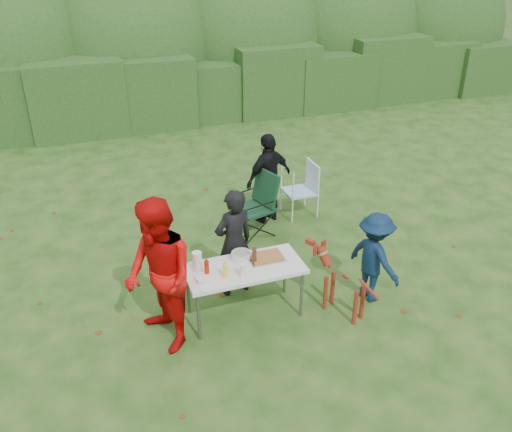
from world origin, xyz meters
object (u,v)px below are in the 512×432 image
object	(u,v)px
folding_table	(244,271)
camping_chair	(254,205)
person_red_jacket	(159,277)
paper_towel_roll	(197,261)
ketchup_bottle	(207,269)
beer_bottle	(254,256)
person_cook	(234,243)
mustard_bottle	(225,271)
lawn_chair	(300,189)
child	(374,258)
dog	(345,286)
person_black_puffy	(269,178)

from	to	relation	value
folding_table	camping_chair	bearing A→B (deg)	67.39
person_red_jacket	paper_towel_roll	size ratio (longest dim) A/B	7.40
ketchup_bottle	beer_bottle	world-z (taller)	beer_bottle
person_cook	mustard_bottle	xyz separation A→B (m)	(-0.33, -0.69, 0.06)
folding_table	person_cook	size ratio (longest dim) A/B	0.96
person_red_jacket	paper_towel_roll	world-z (taller)	person_red_jacket
lawn_chair	folding_table	bearing A→B (deg)	52.93
child	person_cook	bearing A→B (deg)	49.45
folding_table	camping_chair	size ratio (longest dim) A/B	1.41
lawn_chair	paper_towel_roll	distance (m)	3.30
camping_chair	ketchup_bottle	distance (m)	2.42
person_red_jacket	mustard_bottle	world-z (taller)	person_red_jacket
lawn_chair	mustard_bottle	bearing A→B (deg)	50.48
paper_towel_roll	lawn_chair	bearing A→B (deg)	43.33
person_red_jacket	mustard_bottle	bearing A→B (deg)	78.73
person_red_jacket	ketchup_bottle	size ratio (longest dim) A/B	8.74
mustard_bottle	ketchup_bottle	bearing A→B (deg)	152.67
dog	ketchup_bottle	world-z (taller)	ketchup_bottle
person_red_jacket	paper_towel_roll	bearing A→B (deg)	106.79
person_cook	dog	xyz separation A→B (m)	(1.19, -0.96, -0.34)
dog	camping_chair	bearing A→B (deg)	-18.09
folding_table	dog	world-z (taller)	dog
person_red_jacket	beer_bottle	size ratio (longest dim) A/B	8.01
folding_table	ketchup_bottle	size ratio (longest dim) A/B	6.82
camping_chair	lawn_chair	size ratio (longest dim) A/B	1.11
person_black_puffy	beer_bottle	size ratio (longest dim) A/B	6.57
person_red_jacket	camping_chair	world-z (taller)	person_red_jacket
mustard_bottle	ketchup_bottle	distance (m)	0.23
person_red_jacket	camping_chair	xyz separation A→B (m)	(1.91, 2.14, -0.43)
person_black_puffy	mustard_bottle	size ratio (longest dim) A/B	7.88
folding_table	mustard_bottle	bearing A→B (deg)	-152.86
person_black_puffy	paper_towel_roll	bearing A→B (deg)	30.41
child	paper_towel_roll	xyz separation A→B (m)	(-2.31, 0.35, 0.23)
ketchup_bottle	person_cook	bearing A→B (deg)	47.87
paper_towel_roll	dog	bearing A→B (deg)	-16.82
child	paper_towel_roll	size ratio (longest dim) A/B	4.96
dog	folding_table	bearing A→B (deg)	43.37
camping_chair	folding_table	bearing A→B (deg)	50.70
camping_chair	child	bearing A→B (deg)	96.19
person_black_puffy	camping_chair	bearing A→B (deg)	22.33
folding_table	beer_bottle	world-z (taller)	beer_bottle
person_red_jacket	dog	size ratio (longest dim) A/B	2.07
dog	paper_towel_roll	bearing A→B (deg)	45.42
lawn_chair	ketchup_bottle	size ratio (longest dim) A/B	4.35
person_black_puffy	lawn_chair	size ratio (longest dim) A/B	1.65
folding_table	mustard_bottle	xyz separation A→B (m)	(-0.29, -0.15, 0.15)
person_black_puffy	child	size ratio (longest dim) A/B	1.22
person_cook	camping_chair	xyz separation A→B (m)	(0.78, 1.42, -0.25)
folding_table	child	bearing A→B (deg)	-7.54
paper_towel_roll	camping_chair	bearing A→B (deg)	52.98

